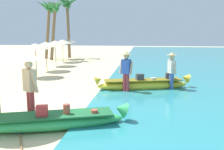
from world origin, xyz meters
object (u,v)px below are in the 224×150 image
Objects in this scene: person_vendor_hatted at (126,69)px; palm_tree_mid_cluster at (49,11)px; person_tourist_customer at (30,88)px; palm_tree_tall_inland at (67,9)px; palm_tree_leaning_seaward at (55,12)px; person_vendor_assistant at (172,69)px; boat_green_foreground at (51,121)px; paddle at (21,141)px; boat_yellow_midground at (143,84)px.

palm_tree_mid_cluster reaches higher than person_vendor_hatted.
person_tourist_customer is (-2.40, -3.67, -0.03)m from person_vendor_hatted.
palm_tree_tall_inland reaches higher than person_tourist_customer.
palm_tree_leaning_seaward reaches higher than person_vendor_hatted.
palm_tree_mid_cluster is at bearing 129.25° from person_vendor_assistant.
boat_green_foreground is at bearing -70.65° from palm_tree_leaning_seaward.
paddle is at bearing -72.79° from palm_tree_leaning_seaward.
boat_green_foreground reaches higher than paddle.
palm_tree_tall_inland is at bearing 35.55° from palm_tree_mid_cluster.
palm_tree_mid_cluster is at bearing -144.45° from palm_tree_tall_inland.
person_vendor_assistant is at bearing -50.75° from palm_tree_mid_cluster.
palm_tree_tall_inland reaches higher than boat_yellow_midground.
boat_green_foreground is 1.16m from person_tourist_customer.
person_tourist_customer is 18.70m from palm_tree_tall_inland.
palm_tree_leaning_seaward is (-4.85, 15.44, 3.28)m from person_tourist_customer.
person_tourist_customer is at bearing -72.58° from palm_tree_leaning_seaward.
boat_yellow_midground is 0.71× the size of palm_tree_tall_inland.
person_tourist_customer is 1.02× the size of paddle.
boat_yellow_midground is at bearing -177.48° from person_vendor_assistant.
person_vendor_hatted is (-0.71, -0.63, 0.74)m from boat_yellow_midground.
palm_tree_tall_inland is at bearing 104.03° from paddle.
palm_tree_leaning_seaward is at bearing 121.61° from person_vendor_hatted.
boat_yellow_midground is at bearing -54.30° from palm_tree_mid_cluster.
boat_green_foreground is at bearing -74.17° from palm_tree_tall_inland.
boat_green_foreground is 4.53m from person_vendor_hatted.
palm_tree_leaning_seaward is (-7.95, 11.15, 3.99)m from boat_yellow_midground.
paddle is at bearing -112.63° from person_vendor_hatted.
palm_tree_tall_inland is at bearing 123.00° from person_vendor_assistant.
palm_tree_mid_cluster is at bearing 110.94° from boat_green_foreground.
boat_green_foreground is 0.97× the size of boat_yellow_midground.
person_vendor_hatted reaches higher than person_vendor_assistant.
palm_tree_tall_inland reaches higher than person_vendor_assistant.
boat_yellow_midground is at bearing 63.59° from paddle.
paddle is (-0.41, -0.81, -0.21)m from boat_green_foreground.
person_tourist_customer reaches higher than boat_green_foreground.
person_vendor_hatted is (1.65, 4.15, 0.77)m from boat_green_foreground.
person_vendor_hatted is 2.01m from person_vendor_assistant.
person_vendor_assistant is 6.95m from paddle.
boat_yellow_midground is 16.08m from palm_tree_tall_inland.
person_vendor_assistant is at bearing -50.53° from palm_tree_leaning_seaward.
palm_tree_mid_cluster is (-5.85, 16.76, 3.51)m from person_tourist_customer.
person_vendor_hatted is 15.86m from palm_tree_mid_cluster.
palm_tree_mid_cluster reaches higher than person_tourist_customer.
person_vendor_assistant is (1.19, 0.05, 0.69)m from boat_yellow_midground.
boat_yellow_midground is 2.40× the size of person_vendor_hatted.
person_vendor_hatted is 1.02× the size of paddle.
person_tourist_customer reaches higher than person_vendor_assistant.
person_vendor_assistant is (1.89, 0.68, -0.04)m from person_vendor_hatted.
palm_tree_mid_cluster reaches higher than palm_tree_leaning_seaward.
boat_yellow_midground is 2.46× the size of paddle.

